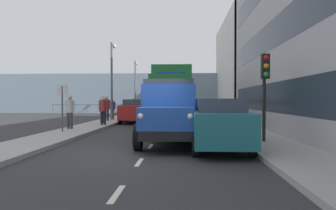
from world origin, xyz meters
TOP-DOWN VIEW (x-y plane):
  - ground_plane at (0.00, -8.99)m, footprint 80.00×80.00m
  - sidewalk_left at (-4.36, -8.99)m, footprint 2.08×35.32m
  - sidewalk_right at (4.36, -8.99)m, footprint 2.08×35.32m
  - road_centreline_markings at (0.00, -8.79)m, footprint 0.12×31.90m
  - building_far_block at (-9.80, -23.23)m, footprint 8.80×15.45m
  - sea_horizon at (0.00, -29.65)m, footprint 80.00×0.80m
  - seawall_railing at (-0.00, -26.05)m, footprint 28.08×0.08m
  - truck_vintage_blue at (-0.66, -1.95)m, footprint 2.17×5.64m
  - lorry_cargo_green at (-0.46, -11.43)m, footprint 2.58×8.20m
  - car_teal_kerbside_near at (-2.37, -0.97)m, footprint 1.84×4.59m
  - car_grey_kerbside_1 at (-2.37, -7.21)m, footprint 1.80×4.32m
  - car_silver_kerbside_2 at (-2.37, -13.39)m, footprint 1.87×4.51m
  - car_white_kerbside_3 at (-2.37, -18.94)m, footprint 1.79×4.59m
  - car_red_oppositeside_0 at (2.37, -13.08)m, footprint 1.81×4.15m
  - car_navy_oppositeside_1 at (2.37, -18.25)m, footprint 1.93×4.42m
  - car_maroon_oppositeside_2 at (2.37, -23.83)m, footprint 1.98×4.69m
  - pedestrian_near_railing at (4.84, -6.69)m, footprint 0.53×0.34m
  - pedestrian_couple_b at (3.75, -9.42)m, footprint 0.53×0.34m
  - pedestrian_strolling at (4.18, -10.93)m, footprint 0.53×0.34m
  - pedestrian_couple_a at (4.45, -13.10)m, footprint 0.53×0.34m
  - pedestrian_by_lamp at (4.45, -14.92)m, footprint 0.53×0.34m
  - traffic_light_near at (-4.16, -1.93)m, footprint 0.28×0.41m
  - lamp_post_promenade at (4.34, -14.44)m, footprint 0.32×1.14m
  - lamp_post_far at (4.26, -25.82)m, footprint 0.32×1.14m
  - street_sign at (4.65, -5.17)m, footprint 0.50×0.07m

SIDE VIEW (x-z plane):
  - ground_plane at x=0.00m, z-range 0.00..0.00m
  - road_centreline_markings at x=0.00m, z-range 0.00..0.01m
  - sidewalk_left at x=-4.36m, z-range 0.00..0.15m
  - sidewalk_right at x=4.36m, z-range 0.00..0.15m
  - car_red_oppositeside_0 at x=2.37m, z-range 0.03..1.75m
  - car_grey_kerbside_1 at x=-2.37m, z-range 0.04..1.76m
  - car_white_kerbside_3 at x=-2.37m, z-range 0.04..1.76m
  - car_silver_kerbside_2 at x=-2.37m, z-range 0.04..1.76m
  - car_teal_kerbside_near at x=-2.37m, z-range 0.04..1.76m
  - car_navy_oppositeside_1 at x=2.37m, z-range 0.04..1.76m
  - car_maroon_oppositeside_2 at x=2.37m, z-range 0.04..1.76m
  - seawall_railing at x=0.00m, z-range 0.32..1.52m
  - pedestrian_by_lamp at x=4.45m, z-range 0.29..1.92m
  - pedestrian_couple_b at x=3.75m, z-range 0.30..2.01m
  - truck_vintage_blue at x=-0.66m, z-range -0.04..2.39m
  - pedestrian_near_railing at x=4.84m, z-range 0.31..2.07m
  - pedestrian_strolling at x=4.18m, z-range 0.32..2.13m
  - pedestrian_couple_a at x=4.45m, z-range 0.32..2.14m
  - street_sign at x=4.65m, z-range 0.56..2.81m
  - lorry_cargo_green at x=-0.46m, z-range 0.14..4.01m
  - traffic_light_near at x=-4.16m, z-range 0.87..4.07m
  - sea_horizon at x=0.00m, z-range 0.00..5.00m
  - lamp_post_far at x=4.26m, z-range 0.75..6.70m
  - lamp_post_promenade at x=4.34m, z-range 0.76..6.73m
  - building_far_block at x=-9.80m, z-range 0.00..9.96m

